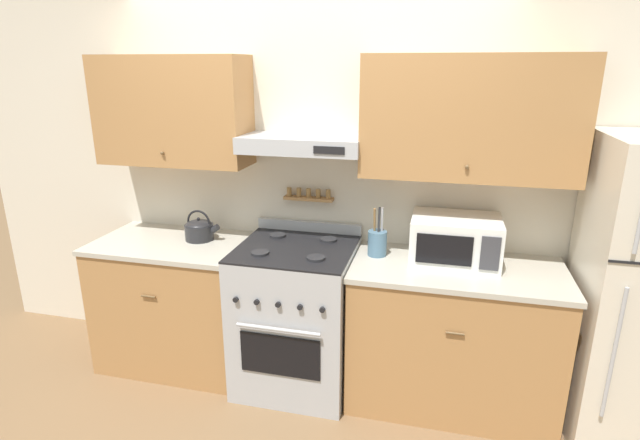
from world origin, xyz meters
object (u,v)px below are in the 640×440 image
tea_kettle (200,229)px  utensil_crock (377,242)px  stove_range (297,315)px  microwave (455,240)px

tea_kettle → utensil_crock: utensil_crock is taller
stove_range → utensil_crock: (0.50, 0.11, 0.52)m
tea_kettle → stove_range: bearing=-8.9°
microwave → tea_kettle: bearing=-179.4°
stove_range → tea_kettle: size_ratio=4.16×
stove_range → microwave: size_ratio=1.98×
tea_kettle → microwave: 1.69m
stove_range → tea_kettle: 0.89m
utensil_crock → stove_range: bearing=-167.3°
microwave → utensil_crock: size_ratio=1.67×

